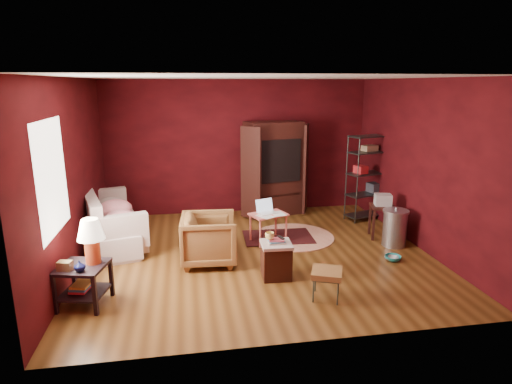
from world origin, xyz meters
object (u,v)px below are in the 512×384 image
(sofa, at_px, (110,221))
(armchair, at_px, (209,237))
(laptop_desk, at_px, (268,217))
(side_table, at_px, (87,254))
(wire_shelving, at_px, (368,174))
(hamper, at_px, (276,259))
(tv_armoire, at_px, (274,167))

(sofa, distance_m, armchair, 1.99)
(armchair, height_order, laptop_desk, armchair)
(side_table, relative_size, wire_shelving, 0.64)
(wire_shelving, bearing_deg, sofa, 169.72)
(hamper, relative_size, wire_shelving, 0.35)
(laptop_desk, bearing_deg, armchair, -165.51)
(sofa, relative_size, armchair, 2.47)
(wire_shelving, bearing_deg, armchair, -169.79)
(side_table, bearing_deg, wire_shelving, 29.05)
(laptop_desk, xyz_separation_m, wire_shelving, (2.25, 0.97, 0.48))
(sofa, relative_size, wire_shelving, 1.21)
(armchair, xyz_separation_m, tv_armoire, (1.52, 2.37, 0.60))
(laptop_desk, xyz_separation_m, tv_armoire, (0.45, 1.64, 0.56))
(armchair, distance_m, laptop_desk, 1.29)
(hamper, bearing_deg, side_table, -172.31)
(laptop_desk, bearing_deg, side_table, -166.28)
(hamper, bearing_deg, laptop_desk, 83.54)
(armchair, height_order, tv_armoire, tv_armoire)
(hamper, distance_m, wire_shelving, 3.45)
(armchair, height_order, wire_shelving, wire_shelving)
(side_table, bearing_deg, tv_armoire, 47.72)
(tv_armoire, bearing_deg, side_table, -145.03)
(side_table, distance_m, tv_armoire, 4.59)
(side_table, height_order, hamper, side_table)
(tv_armoire, bearing_deg, armchair, -135.33)
(hamper, bearing_deg, sofa, 144.66)
(hamper, height_order, tv_armoire, tv_armoire)
(sofa, height_order, armchair, armchair)
(tv_armoire, bearing_deg, hamper, -113.98)
(hamper, distance_m, tv_armoire, 3.20)
(armchair, bearing_deg, hamper, -123.17)
(hamper, height_order, wire_shelving, wire_shelving)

